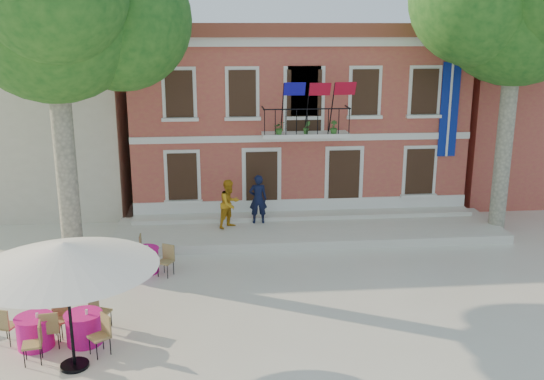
% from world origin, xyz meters
% --- Properties ---
extents(ground, '(90.00, 90.00, 0.00)m').
position_xyz_m(ground, '(0.00, 0.00, 0.00)').
color(ground, beige).
rests_on(ground, ground).
extents(main_building, '(13.50, 9.59, 7.50)m').
position_xyz_m(main_building, '(2.00, 9.99, 3.78)').
color(main_building, '#B25F40').
rests_on(main_building, ground).
extents(neighbor_west, '(9.40, 9.40, 6.40)m').
position_xyz_m(neighbor_west, '(-9.50, 11.00, 3.22)').
color(neighbor_west, beige).
rests_on(neighbor_west, ground).
extents(neighbor_east, '(9.40, 9.40, 6.40)m').
position_xyz_m(neighbor_east, '(14.00, 11.00, 3.22)').
color(neighbor_east, '#B25F40').
rests_on(neighbor_east, ground).
extents(terrace, '(14.00, 3.40, 0.30)m').
position_xyz_m(terrace, '(2.00, 4.40, 0.15)').
color(terrace, silver).
rests_on(terrace, ground).
extents(plane_tree_west, '(5.37, 5.37, 10.54)m').
position_xyz_m(plane_tree_west, '(-5.84, 1.88, 7.78)').
color(plane_tree_west, '#A59E84').
rests_on(plane_tree_west, ground).
extents(plane_tree_east, '(5.54, 5.54, 10.89)m').
position_xyz_m(plane_tree_east, '(9.01, 4.11, 8.05)').
color(plane_tree_east, '#A59E84').
rests_on(plane_tree_east, ground).
extents(patio_umbrella, '(3.97, 3.97, 2.95)m').
position_xyz_m(patio_umbrella, '(-4.57, -4.06, 2.65)').
color(patio_umbrella, black).
rests_on(patio_umbrella, ground).
extents(pedestrian_navy, '(0.67, 0.45, 1.83)m').
position_xyz_m(pedestrian_navy, '(0.19, 5.00, 1.22)').
color(pedestrian_navy, black).
rests_on(pedestrian_navy, terrace).
extents(pedestrian_orange, '(1.09, 1.08, 1.78)m').
position_xyz_m(pedestrian_orange, '(-0.87, 4.57, 1.19)').
color(pedestrian_orange, orange).
rests_on(pedestrian_orange, terrace).
extents(cafe_table_0, '(1.84, 1.77, 0.95)m').
position_xyz_m(cafe_table_0, '(-5.67, -3.05, 0.43)').
color(cafe_table_0, '#EA167A').
rests_on(cafe_table_0, ground).
extents(cafe_table_1, '(1.74, 1.85, 0.95)m').
position_xyz_m(cafe_table_1, '(-4.55, -2.98, 0.43)').
color(cafe_table_1, '#EA167A').
rests_on(cafe_table_1, ground).
extents(cafe_table_3, '(1.87, 1.64, 0.95)m').
position_xyz_m(cafe_table_3, '(-3.58, 1.34, 0.43)').
color(cafe_table_3, '#EA167A').
rests_on(cafe_table_3, ground).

